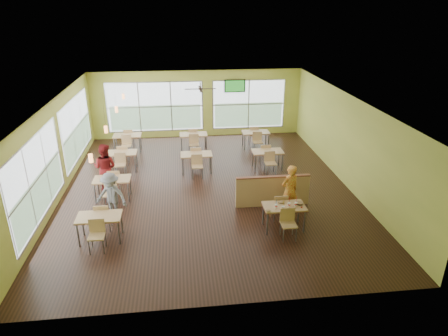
{
  "coord_description": "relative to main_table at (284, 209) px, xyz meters",
  "views": [
    {
      "loc": [
        -0.89,
        -12.88,
        6.19
      ],
      "look_at": [
        0.48,
        -1.02,
        1.17
      ],
      "focal_mm": 32.0,
      "sensor_mm": 36.0,
      "label": 1
    }
  ],
  "objects": [
    {
      "name": "room",
      "position": [
        -2.0,
        3.0,
        0.97
      ],
      "size": [
        12.0,
        12.04,
        3.2
      ],
      "color": "black",
      "rests_on": "ground"
    },
    {
      "name": "window_bays",
      "position": [
        -4.65,
        6.08,
        0.85
      ],
      "size": [
        9.24,
        10.24,
        2.38
      ],
      "color": "white",
      "rests_on": "room"
    },
    {
      "name": "main_table",
      "position": [
        0.0,
        0.0,
        0.0
      ],
      "size": [
        1.22,
        1.52,
        0.87
      ],
      "color": "tan",
      "rests_on": "floor"
    },
    {
      "name": "half_wall_divider",
      "position": [
        0.0,
        1.45,
        -0.11
      ],
      "size": [
        2.4,
        0.14,
        1.04
      ],
      "color": "tan",
      "rests_on": "floor"
    },
    {
      "name": "dining_tables",
      "position": [
        -3.05,
        4.71,
        -0.0
      ],
      "size": [
        6.92,
        8.72,
        0.87
      ],
      "color": "tan",
      "rests_on": "floor"
    },
    {
      "name": "pendant_lights",
      "position": [
        -5.2,
        3.68,
        1.82
      ],
      "size": [
        0.11,
        7.31,
        0.86
      ],
      "color": "#2D2119",
      "rests_on": "ceiling"
    },
    {
      "name": "ceiling_fan",
      "position": [
        -2.0,
        6.0,
        2.32
      ],
      "size": [
        1.25,
        1.25,
        0.29
      ],
      "color": "#2D2119",
      "rests_on": "ceiling"
    },
    {
      "name": "tv_backwall",
      "position": [
        -0.2,
        8.9,
        1.82
      ],
      "size": [
        1.0,
        0.07,
        0.6
      ],
      "color": "black",
      "rests_on": "wall_back"
    },
    {
      "name": "man_plaid",
      "position": [
        0.37,
        0.79,
        0.2
      ],
      "size": [
        0.71,
        0.6,
        1.66
      ],
      "primitive_type": "imported",
      "rotation": [
        0.0,
        0.0,
        3.53
      ],
      "color": "#D64917",
      "rests_on": "floor"
    },
    {
      "name": "patron_maroon",
      "position": [
        -5.52,
        3.25,
        0.22
      ],
      "size": [
        0.99,
        0.86,
        1.71
      ],
      "primitive_type": "imported",
      "rotation": [
        0.0,
        0.0,
        2.84
      ],
      "color": "maroon",
      "rests_on": "floor"
    },
    {
      "name": "patron_grey",
      "position": [
        -5.04,
        1.18,
        0.13
      ],
      "size": [
        1.11,
        0.86,
        1.51
      ],
      "primitive_type": "imported",
      "rotation": [
        0.0,
        0.0,
        -0.34
      ],
      "color": "slate",
      "rests_on": "floor"
    },
    {
      "name": "cup_blue",
      "position": [
        -0.27,
        -0.11,
        0.18
      ],
      "size": [
        0.09,
        0.09,
        0.31
      ],
      "color": "white",
      "rests_on": "main_table"
    },
    {
      "name": "cup_yellow",
      "position": [
        -0.1,
        -0.24,
        0.18
      ],
      "size": [
        0.09,
        0.09,
        0.31
      ],
      "color": "white",
      "rests_on": "main_table"
    },
    {
      "name": "cup_red_near",
      "position": [
        0.12,
        -0.05,
        0.18
      ],
      "size": [
        0.09,
        0.09,
        0.31
      ],
      "color": "white",
      "rests_on": "main_table"
    },
    {
      "name": "cup_red_far",
      "position": [
        0.33,
        -0.05,
        0.18
      ],
      "size": [
        0.09,
        0.09,
        0.32
      ],
      "color": "white",
      "rests_on": "main_table"
    },
    {
      "name": "food_basket",
      "position": [
        0.46,
        0.04,
        0.15
      ],
      "size": [
        0.22,
        0.22,
        0.05
      ],
      "color": "black",
      "rests_on": "main_table"
    },
    {
      "name": "ketchup_cup",
      "position": [
        0.46,
        -0.17,
        0.13
      ],
      "size": [
        0.05,
        0.05,
        0.02
      ],
      "primitive_type": "cylinder",
      "color": "#B82E18",
      "rests_on": "main_table"
    },
    {
      "name": "wrapper_left",
      "position": [
        -0.54,
        -0.27,
        0.14
      ],
      "size": [
        0.19,
        0.18,
        0.04
      ],
      "primitive_type": "ellipsoid",
      "rotation": [
        0.0,
        0.0,
        0.29
      ],
      "color": "#A0824D",
      "rests_on": "main_table"
    },
    {
      "name": "wrapper_mid",
      "position": [
        -0.05,
        0.18,
        0.14
      ],
      "size": [
        0.25,
        0.24,
        0.05
      ],
      "primitive_type": "ellipsoid",
      "rotation": [
        0.0,
        0.0,
        -0.35
      ],
      "color": "#A0824D",
      "rests_on": "main_table"
    },
    {
      "name": "wrapper_right",
      "position": [
        0.23,
        -0.2,
        0.14
      ],
      "size": [
        0.14,
        0.13,
        0.03
      ],
      "primitive_type": "ellipsoid",
      "rotation": [
        0.0,
        0.0,
        0.04
      ],
      "color": "#A0824D",
      "rests_on": "main_table"
    }
  ]
}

